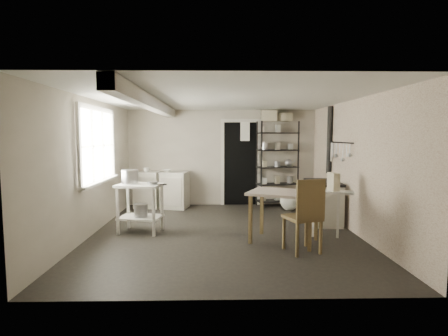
{
  "coord_description": "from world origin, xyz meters",
  "views": [
    {
      "loc": [
        -0.14,
        -5.93,
        1.67
      ],
      "look_at": [
        0.0,
        0.3,
        1.1
      ],
      "focal_mm": 28.0,
      "sensor_mm": 36.0,
      "label": 1
    }
  ],
  "objects_px": {
    "prep_table": "(140,209)",
    "work_table": "(284,218)",
    "stove": "(323,200)",
    "stockpot": "(130,179)",
    "chair": "(302,219)",
    "shelf_rack": "(277,166)",
    "flour_sack": "(289,200)",
    "base_cabinets": "(162,188)"
  },
  "relations": [
    {
      "from": "prep_table",
      "to": "work_table",
      "type": "distance_m",
      "value": 2.47
    },
    {
      "from": "prep_table",
      "to": "stove",
      "type": "relative_size",
      "value": 0.83
    },
    {
      "from": "stockpot",
      "to": "chair",
      "type": "height_order",
      "value": "stockpot"
    },
    {
      "from": "stockpot",
      "to": "stove",
      "type": "relative_size",
      "value": 0.3
    },
    {
      "from": "chair",
      "to": "stove",
      "type": "bearing_deg",
      "value": 46.51
    },
    {
      "from": "chair",
      "to": "prep_table",
      "type": "bearing_deg",
      "value": 139.21
    },
    {
      "from": "prep_table",
      "to": "shelf_rack",
      "type": "relative_size",
      "value": 0.42
    },
    {
      "from": "work_table",
      "to": "prep_table",
      "type": "bearing_deg",
      "value": 165.53
    },
    {
      "from": "stockpot",
      "to": "chair",
      "type": "xyz_separation_m",
      "value": [
        2.73,
        -1.1,
        -0.46
      ]
    },
    {
      "from": "stockpot",
      "to": "chair",
      "type": "relative_size",
      "value": 0.28
    },
    {
      "from": "stove",
      "to": "work_table",
      "type": "height_order",
      "value": "stove"
    },
    {
      "from": "stove",
      "to": "chair",
      "type": "xyz_separation_m",
      "value": [
        -0.82,
        -1.71,
        0.04
      ]
    },
    {
      "from": "stove",
      "to": "flour_sack",
      "type": "height_order",
      "value": "stove"
    },
    {
      "from": "prep_table",
      "to": "shelf_rack",
      "type": "xyz_separation_m",
      "value": [
        2.77,
        2.24,
        0.55
      ]
    },
    {
      "from": "base_cabinets",
      "to": "chair",
      "type": "height_order",
      "value": "chair"
    },
    {
      "from": "stockpot",
      "to": "base_cabinets",
      "type": "bearing_deg",
      "value": 84.3
    },
    {
      "from": "stockpot",
      "to": "flour_sack",
      "type": "xyz_separation_m",
      "value": [
        3.13,
        1.66,
        -0.7
      ]
    },
    {
      "from": "base_cabinets",
      "to": "shelf_rack",
      "type": "relative_size",
      "value": 0.64
    },
    {
      "from": "stockpot",
      "to": "flour_sack",
      "type": "bearing_deg",
      "value": 28.04
    },
    {
      "from": "prep_table",
      "to": "work_table",
      "type": "xyz_separation_m",
      "value": [
        2.39,
        -0.62,
        -0.02
      ]
    },
    {
      "from": "stove",
      "to": "stockpot",
      "type": "bearing_deg",
      "value": -166.65
    },
    {
      "from": "work_table",
      "to": "base_cabinets",
      "type": "bearing_deg",
      "value": 130.66
    },
    {
      "from": "base_cabinets",
      "to": "work_table",
      "type": "distance_m",
      "value": 3.6
    },
    {
      "from": "flour_sack",
      "to": "prep_table",
      "type": "bearing_deg",
      "value": -150.47
    },
    {
      "from": "base_cabinets",
      "to": "stove",
      "type": "distance_m",
      "value": 3.66
    },
    {
      "from": "work_table",
      "to": "flour_sack",
      "type": "relative_size",
      "value": 2.1
    },
    {
      "from": "stockpot",
      "to": "work_table",
      "type": "bearing_deg",
      "value": -13.78
    },
    {
      "from": "chair",
      "to": "stockpot",
      "type": "bearing_deg",
      "value": 140.3
    },
    {
      "from": "prep_table",
      "to": "stockpot",
      "type": "height_order",
      "value": "stockpot"
    },
    {
      "from": "work_table",
      "to": "chair",
      "type": "xyz_separation_m",
      "value": [
        0.17,
        -0.47,
        0.1
      ]
    },
    {
      "from": "work_table",
      "to": "shelf_rack",
      "type": "bearing_deg",
      "value": 82.28
    },
    {
      "from": "shelf_rack",
      "to": "stove",
      "type": "relative_size",
      "value": 1.98
    },
    {
      "from": "base_cabinets",
      "to": "flour_sack",
      "type": "height_order",
      "value": "base_cabinets"
    },
    {
      "from": "shelf_rack",
      "to": "stove",
      "type": "bearing_deg",
      "value": -81.57
    },
    {
      "from": "stockpot",
      "to": "work_table",
      "type": "relative_size",
      "value": 0.29
    },
    {
      "from": "base_cabinets",
      "to": "shelf_rack",
      "type": "bearing_deg",
      "value": 13.56
    },
    {
      "from": "stove",
      "to": "work_table",
      "type": "relative_size",
      "value": 0.96
    },
    {
      "from": "shelf_rack",
      "to": "work_table",
      "type": "xyz_separation_m",
      "value": [
        -0.39,
        -2.86,
        -0.57
      ]
    },
    {
      "from": "base_cabinets",
      "to": "work_table",
      "type": "relative_size",
      "value": 1.22
    },
    {
      "from": "work_table",
      "to": "chair",
      "type": "height_order",
      "value": "chair"
    },
    {
      "from": "flour_sack",
      "to": "base_cabinets",
      "type": "bearing_deg",
      "value": 171.42
    },
    {
      "from": "stove",
      "to": "chair",
      "type": "distance_m",
      "value": 1.89
    }
  ]
}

